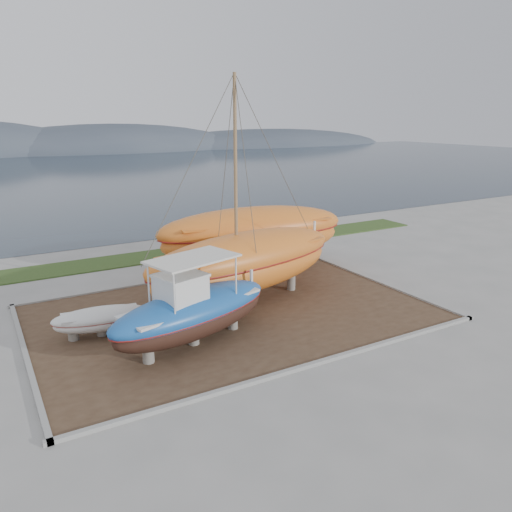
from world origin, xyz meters
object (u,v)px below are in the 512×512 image
white_dinghy (101,322)px  orange_sailboat (245,195)px  orange_bare_hull (253,241)px  blue_caique (192,302)px

white_dinghy → orange_sailboat: bearing=8.8°
orange_bare_hull → white_dinghy: bearing=-148.8°
blue_caique → orange_bare_hull: size_ratio=0.65×
orange_sailboat → orange_bare_hull: orange_sailboat is taller
white_dinghy → orange_sailboat: (7.11, 0.20, 4.83)m
blue_caique → orange_bare_hull: bearing=30.8°
orange_sailboat → orange_bare_hull: 6.42m
blue_caique → orange_bare_hull: orange_bare_hull is taller
blue_caique → orange_sailboat: size_ratio=0.69×
orange_sailboat → orange_bare_hull: bearing=45.5°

